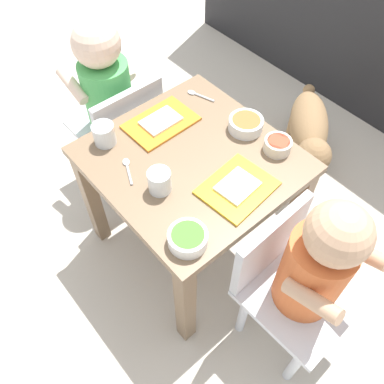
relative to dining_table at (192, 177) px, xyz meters
name	(u,v)px	position (x,y,z in m)	size (l,w,h in m)	color
ground_plane	(192,241)	(0.00, 0.00, -0.38)	(7.00, 7.00, 0.00)	beige
dining_table	(192,177)	(0.00, 0.00, 0.00)	(0.55, 0.53, 0.47)	#7A6047
seated_child_left	(108,92)	(-0.44, 0.00, 0.05)	(0.28, 0.28, 0.69)	silver
seated_child_right	(311,268)	(0.44, 0.01, 0.04)	(0.29, 0.29, 0.68)	silver
dog	(309,131)	(0.01, 0.61, -0.19)	(0.38, 0.41, 0.29)	olive
food_tray_left	(161,122)	(-0.17, 0.02, 0.09)	(0.15, 0.21, 0.02)	orange
food_tray_right	(237,187)	(0.17, 0.02, 0.09)	(0.17, 0.20, 0.02)	gold
water_cup_left	(160,182)	(0.03, -0.14, 0.12)	(0.06, 0.06, 0.07)	white
water_cup_right	(104,135)	(-0.21, -0.15, 0.12)	(0.06, 0.06, 0.06)	white
cereal_bowl_right_side	(278,145)	(0.14, 0.20, 0.11)	(0.08, 0.08, 0.04)	silver
veggie_bowl_far	(188,238)	(0.21, -0.19, 0.11)	(0.10, 0.10, 0.04)	white
cereal_bowl_left_side	(246,124)	(0.02, 0.20, 0.11)	(0.10, 0.10, 0.04)	white
spoon_by_left_tray	(128,168)	(-0.08, -0.17, 0.09)	(0.10, 0.05, 0.01)	silver
spoon_by_right_tray	(198,95)	(-0.19, 0.19, 0.09)	(0.10, 0.04, 0.01)	silver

